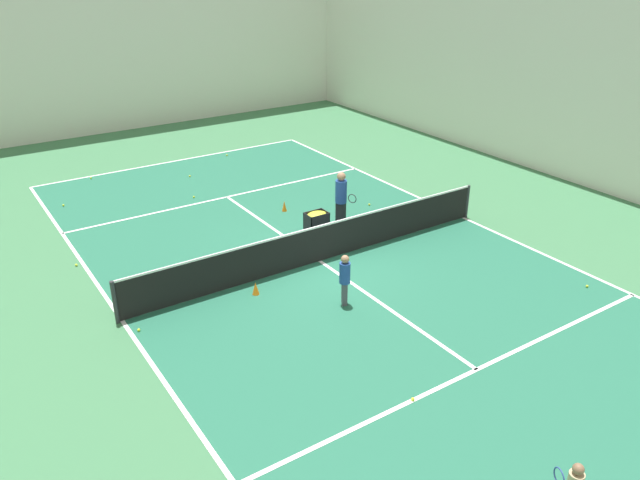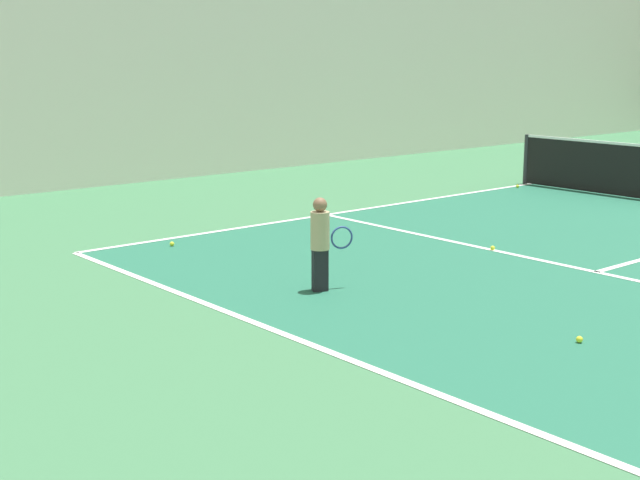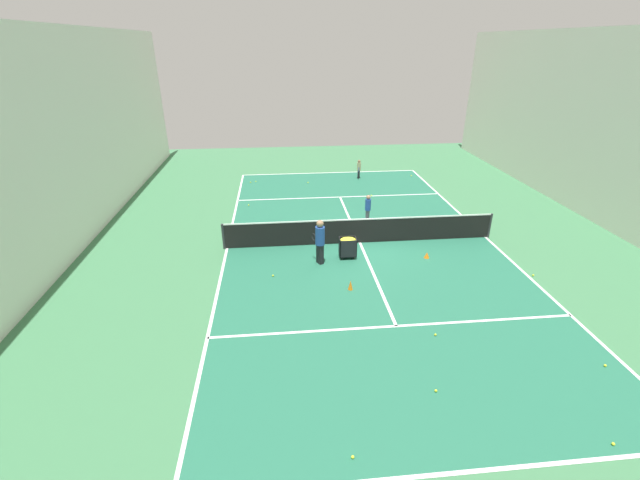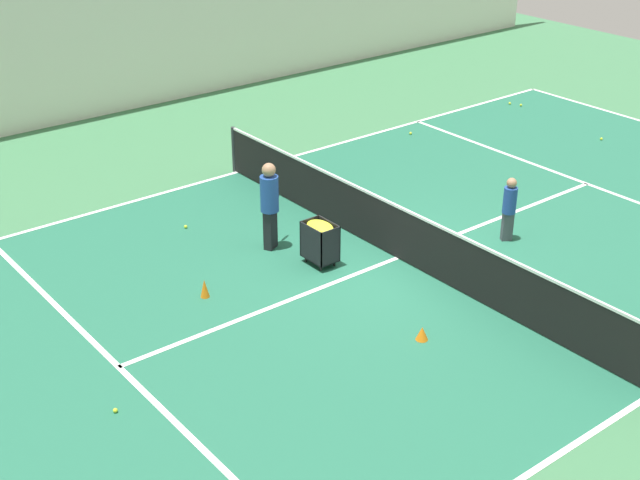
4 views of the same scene
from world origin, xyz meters
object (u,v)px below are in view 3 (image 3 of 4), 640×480
child_midcourt (368,207)px  ball_cart (348,244)px  tennis_net (360,230)px  training_cone_1 (427,255)px  training_cone_0 (410,231)px  player_near_baseline (359,168)px  coach_at_net (320,239)px

child_midcourt → ball_cart: bearing=6.0°
tennis_net → child_midcourt: bearing=-108.9°
child_midcourt → training_cone_1: bearing=51.4°
tennis_net → training_cone_1: size_ratio=48.64×
tennis_net → training_cone_0: bearing=-165.2°
player_near_baseline → coach_at_net: size_ratio=0.65×
child_midcourt → ball_cart: (1.49, 3.49, -0.16)m
player_near_baseline → training_cone_1: 10.81m
player_near_baseline → child_midcourt: (0.88, 6.95, 0.10)m
tennis_net → coach_at_net: (1.84, 1.63, 0.45)m
player_near_baseline → ball_cart: (2.36, 10.45, -0.07)m
coach_at_net → child_midcourt: size_ratio=1.33×
coach_at_net → tennis_net: bearing=-75.6°
coach_at_net → ball_cart: bearing=-100.2°
player_near_baseline → child_midcourt: size_ratio=0.87×
player_near_baseline → tennis_net: bearing=11.5°
player_near_baseline → training_cone_1: size_ratio=4.96×
coach_at_net → child_midcourt: (-2.60, -3.83, -0.25)m
ball_cart → child_midcourt: bearing=-113.1°
coach_at_net → training_cone_0: coach_at_net is taller
player_near_baseline → training_cone_1: player_near_baseline is taller
player_near_baseline → ball_cart: 10.71m
player_near_baseline → coach_at_net: bearing=3.8°
training_cone_1 → tennis_net: bearing=-34.9°
training_cone_0 → training_cone_1: 2.23m
child_midcourt → training_cone_0: child_midcourt is taller
child_midcourt → training_cone_0: bearing=73.4°
tennis_net → ball_cart: size_ratio=13.31×
training_cone_1 → training_cone_0: bearing=-89.8°
tennis_net → training_cone_1: bearing=145.1°
coach_at_net → ball_cart: (-1.11, -0.34, -0.41)m
child_midcourt → tennis_net: bearing=10.2°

